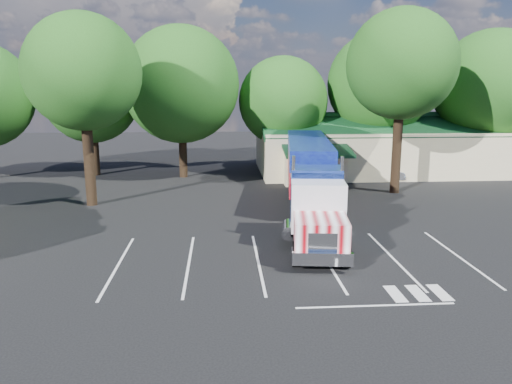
{
  "coord_description": "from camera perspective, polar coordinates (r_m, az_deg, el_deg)",
  "views": [
    {
      "loc": [
        -1.64,
        -27.84,
        8.03
      ],
      "look_at": [
        0.32,
        0.08,
        2.0
      ],
      "focal_mm": 35.0,
      "sensor_mm": 36.0,
      "label": 1
    }
  ],
  "objects": [
    {
      "name": "woman",
      "position": [
        29.42,
        8.16,
        -2.22
      ],
      "size": [
        0.47,
        0.63,
        1.58
      ],
      "primitive_type": "imported",
      "rotation": [
        0.0,
        0.0,
        1.4
      ],
      "color": "black",
      "rests_on": "ground"
    },
    {
      "name": "semi_truck",
      "position": [
        32.76,
        6.16,
        2.48
      ],
      "size": [
        5.38,
        21.79,
        4.53
      ],
      "rotation": [
        0.0,
        0.0,
        -0.13
      ],
      "color": "black",
      "rests_on": "ground"
    },
    {
      "name": "bicycle",
      "position": [
        34.9,
        7.88,
        -0.58
      ],
      "size": [
        0.72,
        1.59,
        0.81
      ],
      "primitive_type": "imported",
      "rotation": [
        0.0,
        0.0,
        0.12
      ],
      "color": "black",
      "rests_on": "ground"
    },
    {
      "name": "tree_row_f",
      "position": [
        50.99,
        25.34,
        10.74
      ],
      "size": [
        10.4,
        10.4,
        13.0
      ],
      "color": "black",
      "rests_on": "ground"
    },
    {
      "name": "tree_row_e",
      "position": [
        48.13,
        13.99,
        11.87
      ],
      "size": [
        9.6,
        9.6,
        12.9
      ],
      "color": "black",
      "rests_on": "ground"
    },
    {
      "name": "silver_sedan",
      "position": [
        44.21,
        14.01,
        2.23
      ],
      "size": [
        4.41,
        2.52,
        1.37
      ],
      "primitive_type": "imported",
      "rotation": [
        0.0,
        0.0,
        1.3
      ],
      "color": "#A4A8AC",
      "rests_on": "ground"
    },
    {
      "name": "tree_row_c",
      "position": [
        44.17,
        -8.58,
        12.03
      ],
      "size": [
        10.0,
        10.0,
        13.05
      ],
      "color": "black",
      "rests_on": "ground"
    },
    {
      "name": "tree_near_left",
      "position": [
        34.99,
        -19.19,
        12.78
      ],
      "size": [
        7.6,
        7.6,
        12.65
      ],
      "color": "black",
      "rests_on": "ground"
    },
    {
      "name": "event_hall",
      "position": [
        48.52,
        14.53,
        4.88
      ],
      "size": [
        24.2,
        14.12,
        5.55
      ],
      "color": "beige",
      "rests_on": "ground"
    },
    {
      "name": "ground",
      "position": [
        29.02,
        -0.63,
        -3.91
      ],
      "size": [
        120.0,
        120.0,
        0.0
      ],
      "primitive_type": "plane",
      "color": "black",
      "rests_on": "ground"
    },
    {
      "name": "tree_row_b",
      "position": [
        47.04,
        -18.32,
        10.46
      ],
      "size": [
        8.4,
        8.4,
        11.35
      ],
      "color": "black",
      "rests_on": "ground"
    },
    {
      "name": "tree_near_right",
      "position": [
        38.67,
        16.32,
        13.8
      ],
      "size": [
        8.0,
        8.0,
        13.5
      ],
      "color": "black",
      "rests_on": "ground"
    },
    {
      "name": "tree_row_d",
      "position": [
        45.72,
        3.11,
        10.32
      ],
      "size": [
        8.0,
        8.0,
        10.6
      ],
      "color": "black",
      "rests_on": "ground"
    }
  ]
}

